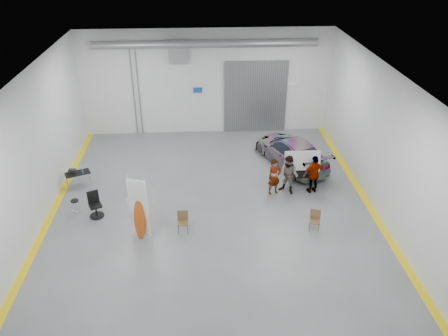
{
  "coord_description": "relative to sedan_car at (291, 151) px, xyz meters",
  "views": [
    {
      "loc": [
        -0.44,
        -15.75,
        10.79
      ],
      "look_at": [
        0.56,
        0.8,
        1.5
      ],
      "focal_mm": 35.0,
      "sensor_mm": 36.0,
      "label": 1
    }
  ],
  "objects": [
    {
      "name": "office_chair",
      "position": [
        -9.04,
        -4.05,
        -0.22
      ],
      "size": [
        0.64,
        0.68,
        1.12
      ],
      "rotation": [
        0.0,
        0.0,
        0.41
      ],
      "color": "black",
      "rests_on": "ground"
    },
    {
      "name": "person_a",
      "position": [
        -1.32,
        -2.75,
        0.15
      ],
      "size": [
        0.72,
        0.59,
        1.72
      ],
      "primitive_type": "imported",
      "rotation": [
        0.0,
        0.0,
        0.33
      ],
      "color": "#875E49",
      "rests_on": "ground"
    },
    {
      "name": "folding_chair_near",
      "position": [
        -5.38,
        -5.4,
        -0.43
      ],
      "size": [
        0.43,
        0.44,
        0.89
      ],
      "rotation": [
        0.0,
        0.0,
        0.0
      ],
      "color": "brown",
      "rests_on": "ground"
    },
    {
      "name": "person_c",
      "position": [
        0.5,
        -2.75,
        0.21
      ],
      "size": [
        1.14,
        0.68,
        1.84
      ],
      "primitive_type": "imported",
      "rotation": [
        0.0,
        0.0,
        3.38
      ],
      "color": "#9D5134",
      "rests_on": "ground"
    },
    {
      "name": "surfboard_display",
      "position": [
        -6.93,
        -5.68,
        0.42
      ],
      "size": [
        0.77,
        0.37,
        2.79
      ],
      "rotation": [
        0.0,
        0.0,
        -0.29
      ],
      "color": "white",
      "rests_on": "ground"
    },
    {
      "name": "work_table",
      "position": [
        -10.39,
        -1.56,
        -0.01
      ],
      "size": [
        1.24,
        0.95,
        0.91
      ],
      "rotation": [
        0.0,
        0.0,
        0.41
      ],
      "color": "gray",
      "rests_on": "ground"
    },
    {
      "name": "room_shell",
      "position": [
        -3.91,
        -1.52,
        3.37
      ],
      "size": [
        14.02,
        16.18,
        6.01
      ],
      "color": "silver",
      "rests_on": "ground"
    },
    {
      "name": "person_b",
      "position": [
        -0.66,
        -2.75,
        0.22
      ],
      "size": [
        1.14,
        1.1,
        1.86
      ],
      "primitive_type": "imported",
      "rotation": [
        0.0,
        0.0,
        -0.64
      ],
      "color": "teal",
      "rests_on": "ground"
    },
    {
      "name": "trunk_lid",
      "position": [
        0.0,
        -2.2,
        0.73
      ],
      "size": [
        1.66,
        1.0,
        0.04
      ],
      "primitive_type": "cube",
      "color": "silver",
      "rests_on": "sedan_car"
    },
    {
      "name": "shop_stool",
      "position": [
        -9.94,
        -3.86,
        -0.37
      ],
      "size": [
        0.34,
        0.34,
        0.67
      ],
      "rotation": [
        0.0,
        0.0,
        0.27
      ],
      "color": "black",
      "rests_on": "ground"
    },
    {
      "name": "folding_chair_far",
      "position": [
        -0.13,
        -5.6,
        -0.44
      ],
      "size": [
        0.51,
        0.53,
        0.87
      ],
      "rotation": [
        0.0,
        0.0,
        -0.28
      ],
      "color": "brown",
      "rests_on": "ground"
    },
    {
      "name": "sedan_car",
      "position": [
        0.0,
        0.0,
        0.0
      ],
      "size": [
        3.63,
        5.28,
        1.42
      ],
      "primitive_type": "imported",
      "rotation": [
        0.0,
        0.0,
        3.51
      ],
      "color": "white",
      "rests_on": "ground"
    },
    {
      "name": "ground",
      "position": [
        -4.15,
        -3.74,
        -0.71
      ],
      "size": [
        16.0,
        16.0,
        0.0
      ],
      "primitive_type": "plane",
      "color": "slate",
      "rests_on": "ground"
    }
  ]
}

